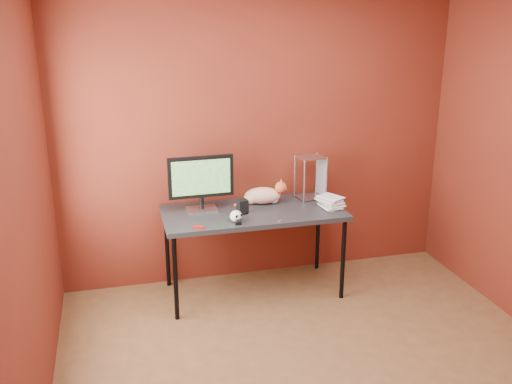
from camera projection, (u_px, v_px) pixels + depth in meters
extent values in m
cube|color=brown|center=(326.00, 383.00, 3.76)|extent=(3.50, 3.50, 0.01)
cube|color=#5A1A10|center=(259.00, 135.00, 4.97)|extent=(3.50, 0.02, 2.60)
cube|color=#5A1A10|center=(18.00, 223.00, 2.94)|extent=(0.02, 3.50, 2.60)
cube|color=black|center=(253.00, 213.00, 4.76)|extent=(1.50, 0.70, 0.04)
cylinder|color=black|center=(176.00, 278.00, 4.43)|extent=(0.04, 0.04, 0.71)
cylinder|color=black|center=(343.00, 259.00, 4.76)|extent=(0.04, 0.04, 0.71)
cylinder|color=black|center=(167.00, 248.00, 4.98)|extent=(0.04, 0.04, 0.71)
cylinder|color=black|center=(318.00, 233.00, 5.32)|extent=(0.04, 0.04, 0.71)
cube|color=#A5A5A9|center=(202.00, 210.00, 4.74)|extent=(0.25, 0.18, 0.02)
cylinder|color=black|center=(202.00, 202.00, 4.72)|extent=(0.03, 0.03, 0.11)
cube|color=black|center=(201.00, 177.00, 4.66)|extent=(0.54, 0.05, 0.35)
cube|color=#134913|center=(201.00, 177.00, 4.66)|extent=(0.48, 0.02, 0.29)
ellipsoid|color=#C55C29|center=(263.00, 196.00, 4.90)|extent=(0.33, 0.22, 0.14)
ellipsoid|color=#C55C29|center=(252.00, 197.00, 4.90)|extent=(0.17, 0.16, 0.12)
sphere|color=silver|center=(273.00, 198.00, 4.91)|extent=(0.10, 0.10, 0.10)
sphere|color=#C65526|center=(281.00, 187.00, 4.88)|extent=(0.10, 0.10, 0.10)
cone|color=#C65526|center=(282.00, 183.00, 4.84)|extent=(0.03, 0.03, 0.04)
cone|color=#C65526|center=(281.00, 181.00, 4.89)|extent=(0.03, 0.03, 0.04)
cylinder|color=#B10B14|center=(279.00, 192.00, 4.89)|extent=(0.07, 0.07, 0.01)
cylinder|color=#C65526|center=(243.00, 204.00, 4.87)|extent=(0.16, 0.06, 0.03)
ellipsoid|color=silver|center=(236.00, 216.00, 4.48)|extent=(0.10, 0.10, 0.09)
ellipsoid|color=black|center=(235.00, 217.00, 4.44)|extent=(0.02, 0.02, 0.03)
ellipsoid|color=black|center=(240.00, 216.00, 4.45)|extent=(0.02, 0.02, 0.03)
cube|color=black|center=(237.00, 220.00, 4.45)|extent=(0.05, 0.02, 0.00)
cylinder|color=black|center=(243.00, 212.00, 4.69)|extent=(0.10, 0.10, 0.01)
cube|color=black|center=(242.00, 206.00, 4.67)|extent=(0.09, 0.09, 0.10)
imported|color=beige|center=(323.00, 197.00, 4.77)|extent=(0.17, 0.22, 0.20)
imported|color=beige|center=(324.00, 174.00, 4.71)|extent=(0.19, 0.23, 0.20)
imported|color=beige|center=(325.00, 150.00, 4.65)|extent=(0.20, 0.24, 0.20)
imported|color=beige|center=(326.00, 125.00, 4.59)|extent=(0.22, 0.25, 0.20)
imported|color=beige|center=(327.00, 100.00, 4.53)|extent=(0.23, 0.25, 0.20)
cylinder|color=#A5A5A9|center=(302.00, 181.00, 4.90)|extent=(0.01, 0.01, 0.38)
cylinder|color=#A5A5A9|center=(326.00, 179.00, 4.95)|extent=(0.01, 0.01, 0.38)
cylinder|color=#A5A5A9|center=(295.00, 175.00, 5.06)|extent=(0.01, 0.01, 0.38)
cylinder|color=#A5A5A9|center=(319.00, 174.00, 5.12)|extent=(0.01, 0.01, 0.38)
cube|color=#A5A5A9|center=(310.00, 197.00, 5.06)|extent=(0.25, 0.21, 0.01)
cube|color=#A5A5A9|center=(311.00, 157.00, 4.95)|extent=(0.25, 0.21, 0.01)
cube|color=#9E0C0F|center=(198.00, 227.00, 4.36)|extent=(0.09, 0.05, 0.02)
cube|color=black|center=(238.00, 223.00, 4.44)|extent=(0.05, 0.03, 0.02)
cylinder|color=#A5A5A9|center=(280.00, 221.00, 4.52)|extent=(0.04, 0.04, 0.00)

